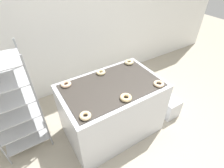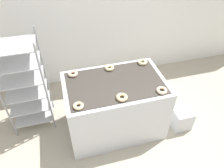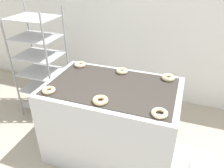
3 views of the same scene
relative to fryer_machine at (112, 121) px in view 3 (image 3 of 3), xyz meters
The scene contains 9 objects.
wall_back 1.70m from the fryer_machine, 90.01° to the left, with size 8.00×0.05×2.80m.
fryer_machine is the anchor object (origin of this frame).
baking_rack_cart 1.36m from the fryer_machine, 159.17° to the left, with size 0.61×0.50×1.56m.
donut_near_left 0.80m from the fryer_machine, 149.45° to the right, with size 0.13×0.13×0.04m, color beige.
donut_near_center 0.58m from the fryer_machine, 90.75° to the right, with size 0.15×0.15×0.04m, color #EDCB8C.
donut_near_right 0.80m from the fryer_machine, 31.58° to the right, with size 0.14×0.14×0.04m, color beige.
donut_far_left 0.79m from the fryer_machine, 148.48° to the left, with size 0.14×0.14×0.04m, color beige.
donut_far_center 0.58m from the fryer_machine, 88.43° to the left, with size 0.14×0.14×0.04m, color beige.
donut_far_right 0.79m from the fryer_machine, 32.10° to the left, with size 0.15×0.15×0.05m, color beige.
Camera 3 is at (0.65, -1.15, 2.06)m, focal length 35.00 mm.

